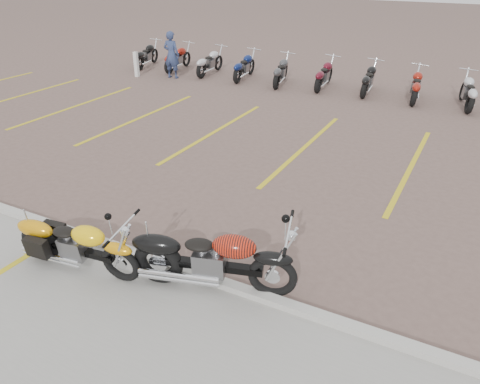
% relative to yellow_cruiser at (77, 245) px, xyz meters
% --- Properties ---
extents(ground, '(100.00, 100.00, 0.00)m').
position_rel_yellow_cruiser_xyz_m(ground, '(1.26, 2.67, -0.45)').
color(ground, brown).
rests_on(ground, ground).
extents(concrete_apron, '(60.00, 5.00, 0.01)m').
position_rel_yellow_cruiser_xyz_m(concrete_apron, '(1.26, -1.83, -0.45)').
color(concrete_apron, '#9E9B93').
rests_on(concrete_apron, ground).
extents(curb, '(60.00, 0.18, 0.12)m').
position_rel_yellow_cruiser_xyz_m(curb, '(1.26, 0.67, -0.39)').
color(curb, '#ADAAA3').
rests_on(curb, ground).
extents(parking_stripes, '(38.00, 5.50, 0.01)m').
position_rel_yellow_cruiser_xyz_m(parking_stripes, '(1.26, 6.67, -0.45)').
color(parking_stripes, gold).
rests_on(parking_stripes, ground).
extents(yellow_cruiser, '(2.21, 0.43, 0.91)m').
position_rel_yellow_cruiser_xyz_m(yellow_cruiser, '(0.00, 0.00, 0.00)').
color(yellow_cruiser, black).
rests_on(yellow_cruiser, ground).
extents(flame_cruiser, '(2.43, 0.84, 1.02)m').
position_rel_yellow_cruiser_xyz_m(flame_cruiser, '(2.11, 0.56, 0.05)').
color(flame_cruiser, black).
rests_on(flame_cruiser, ground).
extents(person_a, '(0.71, 0.50, 1.85)m').
position_rel_yellow_cruiser_xyz_m(person_a, '(-6.33, 11.49, 0.47)').
color(person_a, navy).
rests_on(person_a, ground).
extents(bollard, '(0.16, 0.16, 1.00)m').
position_rel_yellow_cruiser_xyz_m(bollard, '(-7.74, 10.96, 0.05)').
color(bollard, silver).
rests_on(bollard, ground).
extents(bg_bike_row, '(22.40, 2.08, 1.10)m').
position_rel_yellow_cruiser_xyz_m(bg_bike_row, '(2.13, 12.62, 0.10)').
color(bg_bike_row, black).
rests_on(bg_bike_row, ground).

